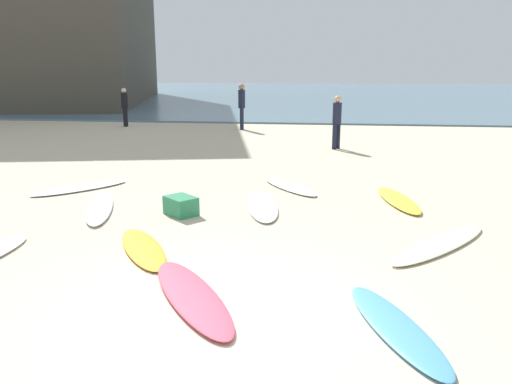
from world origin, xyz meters
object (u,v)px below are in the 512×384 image
(surfboard_2, at_px, (262,206))
(beachgoer_mid, at_px, (337,120))
(surfboard_10, at_px, (290,187))
(surfboard_4, at_px, (396,327))
(surfboard_3, at_px, (143,248))
(beach_cooler, at_px, (181,206))
(surfboard_5, at_px, (100,207))
(surfboard_6, at_px, (440,244))
(beachgoer_near, at_px, (242,104))
(surfboard_0, at_px, (398,200))
(surfboard_9, at_px, (80,188))
(surfboard_7, at_px, (192,296))
(beachgoer_far, at_px, (125,105))

(surfboard_2, distance_m, beachgoer_mid, 7.40)
(surfboard_10, bearing_deg, surfboard_4, -112.48)
(beachgoer_mid, bearing_deg, surfboard_3, -161.60)
(surfboard_10, relative_size, beach_cooler, 3.38)
(surfboard_2, height_order, surfboard_5, surfboard_5)
(surfboard_6, distance_m, beachgoer_mid, 9.11)
(surfboard_6, height_order, beachgoer_near, beachgoer_near)
(surfboard_3, height_order, surfboard_10, same)
(surfboard_0, bearing_deg, surfboard_9, -12.99)
(surfboard_4, xyz_separation_m, surfboard_7, (-2.32, 0.49, 0.00))
(surfboard_0, distance_m, surfboard_2, 2.78)
(surfboard_3, xyz_separation_m, surfboard_9, (-2.63, 3.53, -0.00))
(beachgoer_near, height_order, beach_cooler, beachgoer_near)
(surfboard_5, xyz_separation_m, beachgoer_near, (1.05, 12.05, 1.01))
(surfboard_2, distance_m, surfboard_10, 1.71)
(surfboard_0, bearing_deg, surfboard_7, 46.19)
(surfboard_0, height_order, beachgoer_mid, beachgoer_mid)
(surfboard_2, bearing_deg, surfboard_9, 156.31)
(surfboard_5, bearing_deg, surfboard_9, -72.73)
(beachgoer_far, bearing_deg, surfboard_0, -142.94)
(surfboard_9, height_order, beachgoer_far, beachgoer_far)
(beachgoer_far, bearing_deg, surfboard_10, -147.75)
(surfboard_6, bearing_deg, surfboard_5, -152.08)
(surfboard_3, xyz_separation_m, surfboard_4, (3.44, -2.00, 0.00))
(surfboard_5, distance_m, surfboard_10, 4.13)
(surfboard_2, relative_size, beachgoer_mid, 1.29)
(surfboard_4, relative_size, surfboard_9, 0.94)
(surfboard_10, xyz_separation_m, beachgoer_mid, (1.19, 5.51, 0.91))
(surfboard_2, distance_m, surfboard_3, 2.96)
(beachgoer_mid, bearing_deg, surfboard_10, -155.56)
(surfboard_5, bearing_deg, beachgoer_far, -90.75)
(surfboard_7, bearing_deg, surfboard_6, -177.91)
(beachgoer_mid, distance_m, beach_cooler, 8.41)
(surfboard_6, bearing_deg, surfboard_9, -161.00)
(beachgoer_near, bearing_deg, surfboard_3, -0.76)
(surfboard_5, relative_size, surfboard_9, 1.14)
(surfboard_7, relative_size, beach_cooler, 4.06)
(beach_cooler, bearing_deg, surfboard_2, 23.62)
(surfboard_0, height_order, surfboard_5, surfboard_0)
(surfboard_6, distance_m, beachgoer_far, 17.20)
(surfboard_2, bearing_deg, surfboard_6, -41.84)
(beachgoer_near, bearing_deg, beach_cooler, 0.01)
(surfboard_10, bearing_deg, surfboard_3, -151.23)
(surfboard_10, bearing_deg, surfboard_2, -141.06)
(surfboard_10, distance_m, beachgoer_far, 12.94)
(surfboard_3, height_order, beachgoer_far, beachgoer_far)
(surfboard_4, relative_size, surfboard_10, 1.05)
(surfboard_3, relative_size, beachgoer_near, 1.06)
(surfboard_2, distance_m, surfboard_5, 3.14)
(surfboard_6, bearing_deg, beach_cooler, -154.42)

